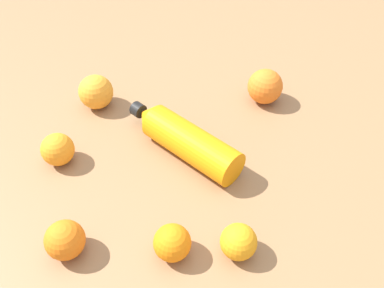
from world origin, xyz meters
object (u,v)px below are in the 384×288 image
Objects in this scene: water_bottle at (184,139)px; orange_3 at (96,92)px; orange_1 at (172,243)px; orange_4 at (58,149)px; orange_2 at (239,242)px; orange_0 at (265,86)px; orange_5 at (65,240)px.

orange_3 is (-0.03, 0.25, 0.00)m from water_bottle.
orange_4 is at bearing 91.23° from orange_1.
water_bottle is at bearing -40.81° from orange_4.
orange_4 reaches higher than orange_2.
orange_4 is (-0.01, 0.32, 0.00)m from orange_1.
orange_2 is at bearing -45.76° from orange_1.
orange_0 is 1.31× the size of orange_2.
water_bottle is at bearing 3.70° from orange_5.
orange_2 is (-0.11, -0.23, -0.01)m from water_bottle.
orange_0 reaches higher than orange_3.
orange_4 is 0.22m from orange_5.
water_bottle is 3.41× the size of orange_0.
orange_1 is at bearing 128.03° from water_bottle.
orange_1 is (-0.19, -0.15, -0.00)m from water_bottle.
orange_1 is 0.18m from orange_5.
orange_0 is at bearing -95.98° from water_bottle.
orange_0 reaches higher than orange_5.
orange_3 is (-0.28, 0.27, -0.00)m from orange_0.
orange_0 is at bearing -0.11° from orange_5.
water_bottle is 0.26m from orange_2.
orange_3 reaches higher than orange_2.
orange_2 is (-0.36, -0.21, -0.01)m from orange_0.
orange_4 is (-0.45, 0.19, -0.01)m from orange_0.
orange_3 is 0.19m from orange_4.
orange_2 is at bearing 153.37° from water_bottle.
orange_2 is (0.08, -0.08, -0.00)m from orange_1.
water_bottle is at bearing -83.33° from orange_3.
orange_0 reaches higher than orange_4.
water_bottle is 4.16× the size of orange_4.
orange_1 is 0.95× the size of orange_4.
orange_1 is at bearing -48.21° from orange_5.
orange_5 is (-0.28, -0.27, -0.01)m from orange_3.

